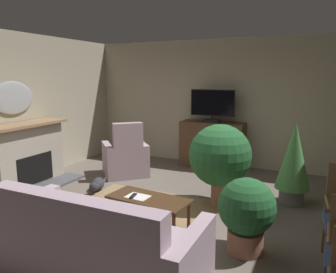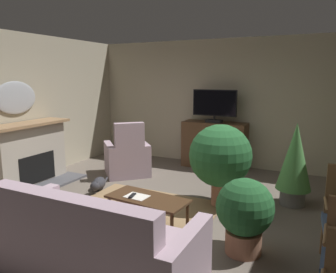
% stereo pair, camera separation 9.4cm
% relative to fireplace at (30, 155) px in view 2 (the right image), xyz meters
% --- Properties ---
extents(ground_plane, '(6.57, 6.55, 0.04)m').
position_rel_fireplace_xyz_m(ground_plane, '(2.71, -0.10, -0.57)').
color(ground_plane, '#665B51').
extents(wall_back, '(6.57, 0.10, 2.77)m').
position_rel_fireplace_xyz_m(wall_back, '(2.71, 2.93, 0.84)').
color(wall_back, '#B2A88E').
rests_on(wall_back, ground_plane).
extents(wall_left, '(0.10, 6.55, 2.77)m').
position_rel_fireplace_xyz_m(wall_left, '(-0.33, -0.10, 0.84)').
color(wall_left, '#B2A88E').
rests_on(wall_left, ground_plane).
extents(rug_central, '(2.12, 1.85, 0.01)m').
position_rel_fireplace_xyz_m(rug_central, '(2.47, -0.26, -0.54)').
color(rug_central, '#8E704C').
rests_on(rug_central, ground_plane).
extents(fireplace, '(0.88, 1.61, 1.15)m').
position_rel_fireplace_xyz_m(fireplace, '(0.00, 0.00, 0.00)').
color(fireplace, '#4C4C51').
rests_on(fireplace, ground_plane).
extents(wall_mirror_oval, '(0.06, 0.88, 0.60)m').
position_rel_fireplace_xyz_m(wall_mirror_oval, '(-0.25, -0.00, 1.05)').
color(wall_mirror_oval, '#B2B7BF').
extents(tv_cabinet, '(1.38, 0.51, 1.00)m').
position_rel_fireplace_xyz_m(tv_cabinet, '(2.69, 2.58, -0.07)').
color(tv_cabinet, '#352315').
rests_on(tv_cabinet, ground_plane).
extents(television, '(0.95, 0.20, 0.69)m').
position_rel_fireplace_xyz_m(television, '(2.69, 2.52, 0.83)').
color(television, black).
rests_on(television, tv_cabinet).
extents(coffee_table, '(1.12, 0.59, 0.42)m').
position_rel_fireplace_xyz_m(coffee_table, '(2.83, -0.60, -0.18)').
color(coffee_table, '#422B19').
rests_on(coffee_table, ground_plane).
extents(tv_remote, '(0.08, 0.18, 0.02)m').
position_rel_fireplace_xyz_m(tv_remote, '(2.63, -0.66, -0.12)').
color(tv_remote, black).
rests_on(tv_remote, coffee_table).
extents(folded_newspaper, '(0.31, 0.24, 0.01)m').
position_rel_fireplace_xyz_m(folded_newspaper, '(2.68, -0.63, -0.12)').
color(folded_newspaper, silver).
rests_on(folded_newspaper, coffee_table).
extents(sofa_floral, '(2.15, 0.94, 0.93)m').
position_rel_fireplace_xyz_m(sofa_floral, '(2.84, -1.74, -0.23)').
color(sofa_floral, '#AD93A3').
rests_on(sofa_floral, ground_plane).
extents(armchair_in_far_corner, '(1.17, 1.17, 1.10)m').
position_rel_fireplace_xyz_m(armchair_in_far_corner, '(1.29, 1.27, -0.20)').
color(armchair_in_far_corner, '#AD93A3').
rests_on(armchair_in_far_corner, ground_plane).
extents(potted_plant_leafy_by_curtain, '(0.65, 0.65, 0.87)m').
position_rel_fireplace_xyz_m(potted_plant_leafy_by_curtain, '(4.10, -0.65, -0.06)').
color(potted_plant_leafy_by_curtain, '#99664C').
rests_on(potted_plant_leafy_by_curtain, ground_plane).
extents(potted_plant_small_fern_corner, '(0.95, 0.95, 1.27)m').
position_rel_fireplace_xyz_m(potted_plant_small_fern_corner, '(3.44, 0.57, 0.23)').
color(potted_plant_small_fern_corner, '#99664C').
rests_on(potted_plant_small_fern_corner, ground_plane).
extents(potted_plant_tall_palm_by_window, '(0.53, 0.53, 1.29)m').
position_rel_fireplace_xyz_m(potted_plant_tall_palm_by_window, '(4.46, 1.09, 0.15)').
color(potted_plant_tall_palm_by_window, slate).
rests_on(potted_plant_tall_palm_by_window, ground_plane).
extents(cat, '(0.35, 0.71, 0.23)m').
position_rel_fireplace_xyz_m(cat, '(1.33, 0.27, -0.43)').
color(cat, '#2D2D33').
rests_on(cat, ground_plane).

